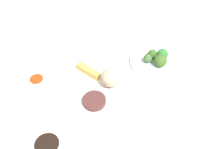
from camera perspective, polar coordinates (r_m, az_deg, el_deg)
name	(u,v)px	position (r m, az deg, el deg)	size (l,w,h in m)	color
tabletop	(94,94)	(1.04, -3.75, -4.01)	(2.20, 2.20, 0.02)	beige
main_plate	(91,89)	(1.03, -4.37, -2.96)	(0.29, 0.29, 0.02)	white
rice_scoop	(111,77)	(1.01, -0.30, -0.63)	(0.07, 0.07, 0.07)	tan
spring_roll	(88,71)	(1.07, -5.03, 0.76)	(0.11, 0.03, 0.03)	gold
crab_rangoon_wonton	(71,89)	(1.02, -8.58, -3.09)	(0.07, 0.06, 0.01)	beige
stir_fry_heap	(94,101)	(0.97, -3.77, -5.55)	(0.08, 0.08, 0.02)	#4C2826
broccoli_plate	(154,61)	(1.15, 8.84, 2.71)	(0.20, 0.20, 0.01)	white
broccoli_floret_0	(152,54)	(1.14, 8.48, 4.28)	(0.04, 0.04, 0.04)	#32571E
broccoli_floret_1	(160,61)	(1.11, 10.14, 2.91)	(0.05, 0.05, 0.05)	#375A21
broccoli_floret_2	(148,58)	(1.12, 7.53, 3.37)	(0.04, 0.04, 0.04)	#3A602F
broccoli_floret_4	(162,54)	(1.14, 10.54, 4.20)	(0.05, 0.05, 0.05)	#2B6C2C
soy_sauce_bowl	(48,147)	(0.90, -13.32, -14.57)	(0.09, 0.09, 0.03)	white
soy_sauce_bowl_liquid	(47,144)	(0.89, -13.52, -13.99)	(0.08, 0.08, 0.00)	black
sauce_ramekin_sweet_and_sour	(37,81)	(1.09, -15.41, -1.40)	(0.06, 0.06, 0.03)	white
sauce_ramekin_sweet_and_sour_liquid	(36,79)	(1.08, -15.56, -0.86)	(0.05, 0.05, 0.00)	red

